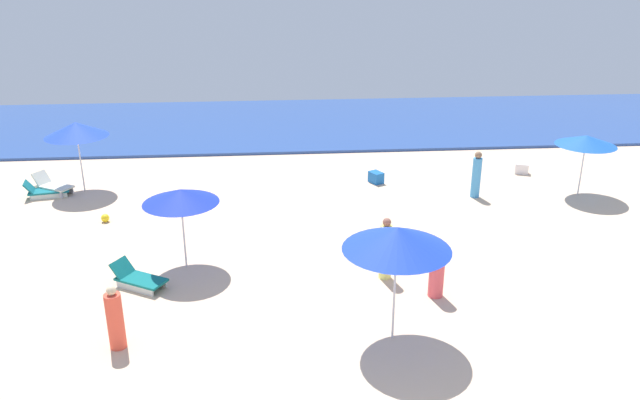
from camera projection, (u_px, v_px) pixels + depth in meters
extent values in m
cube|color=#294A94|center=(309.00, 123.00, 31.64)|extent=(60.00, 10.36, 0.12)
cylinder|color=silver|center=(184.00, 235.00, 16.73)|extent=(0.05, 0.05, 1.88)
cone|color=#182FC2|center=(180.00, 196.00, 16.32)|extent=(2.02, 2.02, 0.38)
cube|color=silver|center=(135.00, 288.00, 15.75)|extent=(1.03, 0.62, 0.19)
cube|color=silver|center=(148.00, 279.00, 16.19)|extent=(1.03, 0.62, 0.19)
cube|color=#0F6B69|center=(141.00, 280.00, 15.92)|extent=(1.43, 1.18, 0.06)
cube|color=#0F6B69|center=(122.00, 268.00, 16.09)|extent=(0.60, 0.68, 0.42)
cylinder|color=silver|center=(394.00, 295.00, 13.48)|extent=(0.05, 0.05, 2.18)
cone|color=blue|center=(397.00, 238.00, 12.99)|extent=(2.32, 2.32, 0.51)
cylinder|color=silver|center=(81.00, 164.00, 22.24)|extent=(0.05, 0.05, 2.04)
cone|color=blue|center=(76.00, 129.00, 21.77)|extent=(2.17, 2.17, 0.50)
cube|color=silver|center=(50.00, 193.00, 22.07)|extent=(1.04, 0.62, 0.24)
cube|color=silver|center=(61.00, 188.00, 22.51)|extent=(1.04, 0.62, 0.24)
cube|color=silver|center=(55.00, 186.00, 22.24)|extent=(1.44, 1.18, 0.06)
cube|color=silver|center=(41.00, 178.00, 22.39)|extent=(0.58, 0.68, 0.47)
cube|color=silver|center=(49.00, 196.00, 21.81)|extent=(1.20, 0.27, 0.18)
cube|color=silver|center=(51.00, 191.00, 22.31)|extent=(1.20, 0.27, 0.18)
cube|color=#136A71|center=(49.00, 191.00, 22.01)|extent=(1.45, 0.89, 0.06)
cube|color=#136A71|center=(29.00, 187.00, 21.79)|extent=(0.44, 0.67, 0.41)
cylinder|color=silver|center=(581.00, 170.00, 21.89)|extent=(0.05, 0.05, 1.84)
cone|color=blue|center=(586.00, 140.00, 21.49)|extent=(2.06, 2.06, 0.35)
cylinder|color=#E75459|center=(437.00, 272.00, 15.36)|extent=(0.43, 0.43, 1.33)
sphere|color=beige|center=(439.00, 244.00, 15.08)|extent=(0.21, 0.21, 0.21)
cylinder|color=#ED523D|center=(115.00, 321.00, 13.32)|extent=(0.44, 0.44, 1.30)
sphere|color=beige|center=(111.00, 291.00, 13.05)|extent=(0.21, 0.21, 0.21)
cylinder|color=#E9EB79|center=(386.00, 252.00, 16.22)|extent=(0.45, 0.45, 1.49)
sphere|color=#986050|center=(387.00, 222.00, 15.91)|extent=(0.22, 0.22, 0.22)
cylinder|color=#469BDD|center=(476.00, 178.00, 21.78)|extent=(0.41, 0.41, 1.43)
sphere|color=#8A684F|center=(478.00, 155.00, 21.48)|extent=(0.25, 0.25, 0.25)
sphere|color=yellow|center=(105.00, 218.00, 19.90)|extent=(0.26, 0.26, 0.26)
cube|color=blue|center=(376.00, 177.00, 23.34)|extent=(0.58, 0.65, 0.42)
cube|color=white|center=(522.00, 169.00, 24.34)|extent=(0.58, 0.48, 0.40)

